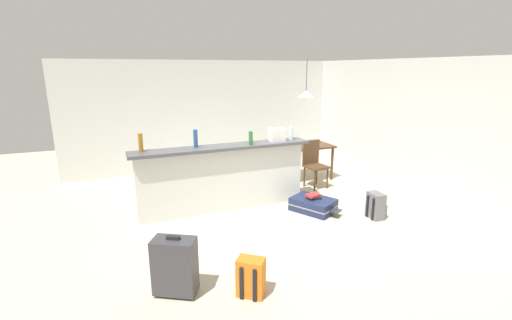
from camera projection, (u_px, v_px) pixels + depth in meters
ground_plane at (264, 214)px, 5.84m from camera, size 13.00×13.00×0.05m
wall_back at (212, 115)px, 8.23m from camera, size 6.60×0.10×2.50m
wall_right at (399, 124)px, 6.93m from camera, size 0.10×6.00×2.50m
partition_half_wall at (224, 180)px, 5.81m from camera, size 2.80×0.20×1.05m
bar_countertop at (223, 147)px, 5.67m from camera, size 2.96×0.40×0.05m
bottle_amber at (141, 143)px, 5.23m from camera, size 0.07×0.07×0.28m
bottle_blue at (196, 138)px, 5.52m from camera, size 0.07×0.07×0.29m
bottle_green at (251, 138)px, 5.72m from camera, size 0.07×0.07×0.22m
bottle_clear at (291, 133)px, 6.16m from camera, size 0.07×0.07×0.22m
grocery_bag at (277, 135)px, 6.01m from camera, size 0.26×0.18×0.22m
dining_table at (304, 149)px, 7.51m from camera, size 1.10×0.80×0.74m
dining_chair_near_partition at (314, 162)px, 6.99m from camera, size 0.45×0.45×0.93m
pendant_lamp at (306, 94)px, 7.31m from camera, size 0.34×0.34×0.81m
suitcase_flat_navy at (313, 205)px, 5.86m from camera, size 0.76×0.89×0.22m
suitcase_upright_charcoal at (175, 266)px, 3.64m from camera, size 0.50×0.43×0.67m
backpack_orange at (251, 277)px, 3.66m from camera, size 0.34×0.34×0.42m
backpack_grey at (376, 206)px, 5.56m from camera, size 0.26×0.29×0.42m
book_stack at (313, 196)px, 5.83m from camera, size 0.28×0.22×0.07m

